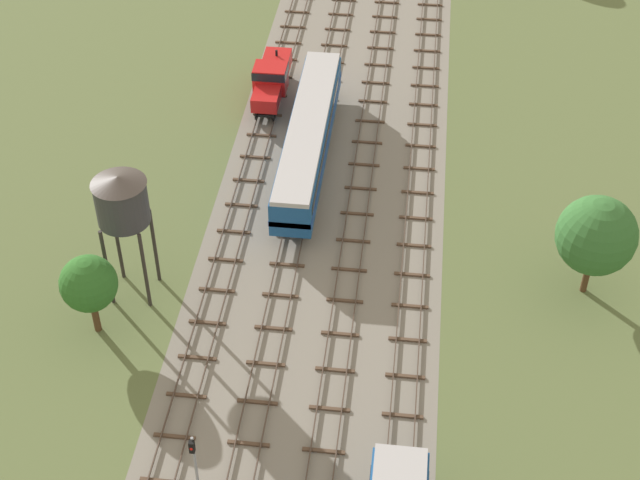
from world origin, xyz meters
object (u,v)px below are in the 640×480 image
shunter_loco_far_left_mid (271,78)px  signal_post_nearest (194,458)px  water_tower (121,201)px  diesel_railcar_left_near (308,137)px

shunter_loco_far_left_mid → signal_post_nearest: (2.12, -38.84, 0.89)m
water_tower → signal_post_nearest: 17.12m
water_tower → signal_post_nearest: water_tower is taller
shunter_loco_far_left_mid → diesel_railcar_left_near: bearing=-64.6°
signal_post_nearest → water_tower: bearing=116.5°
shunter_loco_far_left_mid → signal_post_nearest: signal_post_nearest is taller
diesel_railcar_left_near → signal_post_nearest: size_ratio=4.55×
water_tower → signal_post_nearest: size_ratio=2.08×
diesel_railcar_left_near → shunter_loco_far_left_mid: bearing=115.4°
diesel_railcar_left_near → signal_post_nearest: 30.02m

